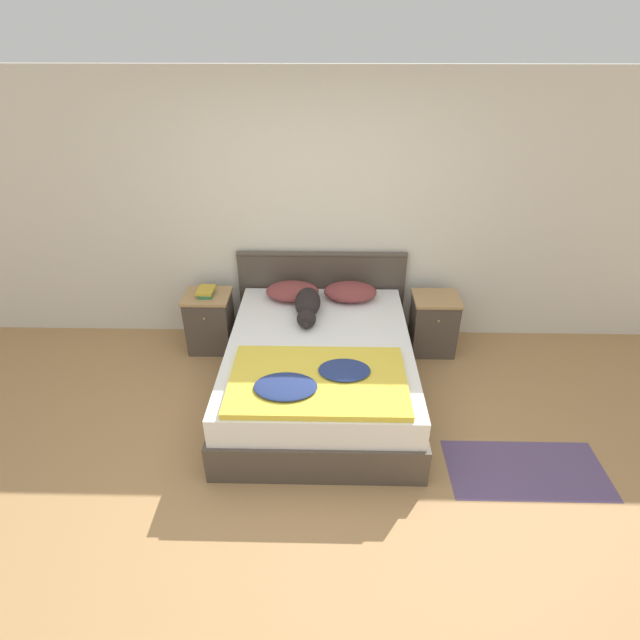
% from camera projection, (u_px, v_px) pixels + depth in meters
% --- Properties ---
extents(ground_plane, '(16.00, 16.00, 0.00)m').
position_uv_depth(ground_plane, '(303.00, 489.00, 3.54)').
color(ground_plane, tan).
extents(wall_back, '(9.00, 0.06, 2.55)m').
position_uv_depth(wall_back, '(312.00, 215.00, 4.70)').
color(wall_back, silver).
rests_on(wall_back, ground_plane).
extents(bed, '(1.58, 2.00, 0.56)m').
position_uv_depth(bed, '(320.00, 370.00, 4.28)').
color(bed, '#4C4238').
rests_on(bed, ground_plane).
extents(headboard, '(1.66, 0.06, 0.93)m').
position_uv_depth(headboard, '(322.00, 292.00, 5.05)').
color(headboard, '#4C4238').
rests_on(headboard, ground_plane).
extents(nightstand_left, '(0.44, 0.39, 0.60)m').
position_uv_depth(nightstand_left, '(210.00, 321.00, 4.92)').
color(nightstand_left, '#4C4238').
rests_on(nightstand_left, ground_plane).
extents(nightstand_right, '(0.44, 0.39, 0.60)m').
position_uv_depth(nightstand_right, '(433.00, 324.00, 4.88)').
color(nightstand_right, '#4C4238').
rests_on(nightstand_right, ground_plane).
extents(pillow_left, '(0.50, 0.36, 0.15)m').
position_uv_depth(pillow_left, '(292.00, 291.00, 4.76)').
color(pillow_left, brown).
rests_on(pillow_left, bed).
extents(pillow_right, '(0.50, 0.36, 0.15)m').
position_uv_depth(pillow_right, '(350.00, 292.00, 4.75)').
color(pillow_right, brown).
rests_on(pillow_right, bed).
extents(quilt, '(1.30, 0.83, 0.08)m').
position_uv_depth(quilt, '(316.00, 380.00, 3.65)').
color(quilt, yellow).
rests_on(quilt, bed).
extents(dog, '(0.23, 0.70, 0.19)m').
position_uv_depth(dog, '(308.00, 305.00, 4.50)').
color(dog, black).
rests_on(dog, bed).
extents(book_stack, '(0.16, 0.22, 0.06)m').
position_uv_depth(book_stack, '(206.00, 292.00, 4.76)').
color(book_stack, '#337547').
rests_on(book_stack, nightstand_left).
extents(rug, '(1.16, 0.57, 0.00)m').
position_uv_depth(rug, '(526.00, 470.00, 3.68)').
color(rug, '#604C75').
rests_on(rug, ground_plane).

